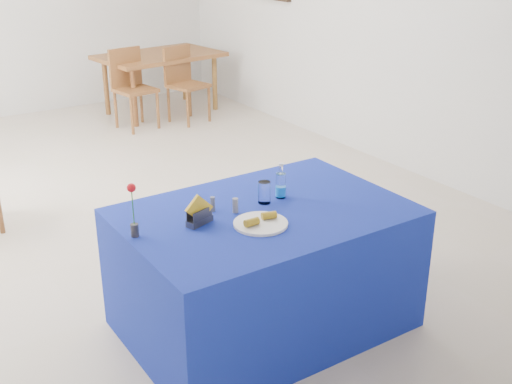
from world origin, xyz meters
TOP-DOWN VIEW (x-y plane):
  - floor at (0.00, 0.00)m, footprint 7.00×7.00m
  - plate at (-0.32, -2.30)m, footprint 0.30×0.30m
  - drinking_glass at (-0.13, -2.06)m, footprint 0.07×0.07m
  - salt_shaker at (-0.35, -2.08)m, footprint 0.03×0.03m
  - pepper_shaker at (-0.44, -2.00)m, footprint 0.03×0.03m
  - blue_table at (-0.19, -2.15)m, footprint 1.60×1.10m
  - water_bottle at (-0.01, -2.05)m, footprint 0.06×0.06m
  - napkin_holder at (-0.59, -2.11)m, footprint 0.17×0.11m
  - rose_vase at (-0.94, -2.05)m, footprint 0.05×0.05m
  - oak_table at (1.41, 2.59)m, footprint 1.59×1.13m
  - chair_bg_left at (0.83, 2.17)m, footprint 0.48×0.48m
  - chair_bg_right at (1.47, 2.07)m, footprint 0.50×0.50m
  - banana_pieces at (-0.32, -2.30)m, footprint 0.21×0.07m

SIDE VIEW (x-z plane):
  - floor at x=0.00m, z-range 0.00..0.00m
  - blue_table at x=-0.19m, z-range 0.00..0.76m
  - chair_bg_right at x=1.47m, z-range 0.07..0.99m
  - chair_bg_left at x=0.83m, z-range 0.07..1.01m
  - oak_table at x=1.41m, z-range 0.30..1.06m
  - plate at x=-0.32m, z-range 0.76..0.77m
  - banana_pieces at x=-0.32m, z-range 0.77..0.82m
  - salt_shaker at x=-0.35m, z-range 0.76..0.84m
  - pepper_shaker at x=-0.44m, z-range 0.76..0.84m
  - napkin_holder at x=-0.59m, z-range 0.72..0.89m
  - drinking_glass at x=-0.13m, z-range 0.76..0.89m
  - water_bottle at x=-0.01m, z-range 0.72..0.94m
  - rose_vase at x=-0.94m, z-range 0.75..1.05m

